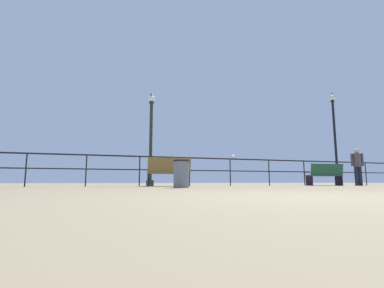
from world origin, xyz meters
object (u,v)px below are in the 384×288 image
(lamppost_center, at_px, (151,138))
(lamppost_right, at_px, (335,132))
(bench_near_left, at_px, (169,171))
(bench_near_right, at_px, (325,174))
(trash_bin, at_px, (181,174))
(seagull_on_rail, at_px, (233,157))
(person_at_railing, at_px, (357,164))

(lamppost_center, height_order, lamppost_right, lamppost_right)
(lamppost_center, bearing_deg, bench_near_left, -64.39)
(bench_near_right, relative_size, lamppost_center, 0.44)
(lamppost_right, height_order, trash_bin, lamppost_right)
(trash_bin, bearing_deg, seagull_on_rail, 44.56)
(bench_near_left, bearing_deg, lamppost_right, 6.72)
(bench_near_right, bearing_deg, person_at_railing, -24.77)
(bench_near_left, xyz_separation_m, person_at_railing, (8.13, -0.56, 0.36))
(bench_near_left, relative_size, lamppost_center, 0.43)
(lamppost_center, height_order, seagull_on_rail, lamppost_center)
(lamppost_right, xyz_separation_m, seagull_on_rail, (-5.75, -0.31, -1.42))
(bench_near_left, relative_size, lamppost_right, 0.34)
(lamppost_right, bearing_deg, bench_near_right, -149.43)
(lamppost_center, bearing_deg, person_at_railing, -10.38)
(bench_near_right, relative_size, person_at_railing, 1.02)
(bench_near_left, relative_size, trash_bin, 2.08)
(lamppost_right, distance_m, trash_bin, 9.75)
(person_at_railing, bearing_deg, lamppost_center, 169.62)
(trash_bin, bearing_deg, person_at_railing, 12.15)
(bench_near_right, xyz_separation_m, person_at_railing, (1.22, -0.56, 0.40))
(bench_near_left, bearing_deg, bench_near_right, 0.01)
(bench_near_left, xyz_separation_m, lamppost_center, (-0.49, 1.02, 1.29))
(lamppost_center, bearing_deg, lamppost_right, 0.00)
(bench_near_right, distance_m, person_at_railing, 1.40)
(bench_near_right, relative_size, trash_bin, 2.13)
(lamppost_right, bearing_deg, seagull_on_rail, -176.91)
(lamppost_right, bearing_deg, bench_near_left, -173.28)
(lamppost_right, relative_size, trash_bin, 6.18)
(bench_near_right, height_order, lamppost_center, lamppost_center)
(bench_near_left, relative_size, person_at_railing, 1.00)
(bench_near_left, xyz_separation_m, seagull_on_rail, (2.88, 0.71, 0.65))
(bench_near_left, bearing_deg, trash_bin, -95.64)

